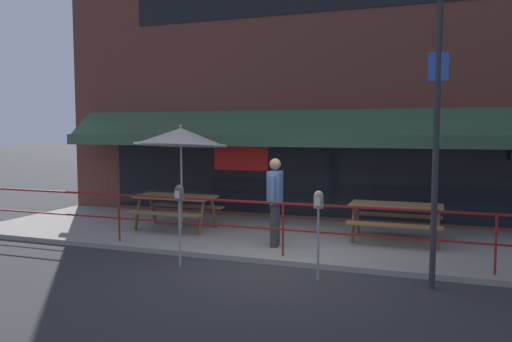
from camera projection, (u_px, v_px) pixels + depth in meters
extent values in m
plane|color=#2D2D30|center=(278.00, 266.00, 8.67)|extent=(120.00, 120.00, 0.00)
cube|color=gray|center=(306.00, 239.00, 10.54)|extent=(15.00, 4.00, 0.10)
cube|color=brown|center=(329.00, 59.00, 12.32)|extent=(15.00, 0.50, 8.20)
cube|color=black|center=(326.00, 171.00, 12.30)|extent=(12.00, 0.02, 2.30)
cube|color=red|center=(241.00, 157.00, 13.01)|extent=(1.50, 0.02, 0.70)
cube|color=#335138|center=(322.00, 124.00, 11.70)|extent=(13.80, 0.92, 0.70)
cube|color=#335138|center=(317.00, 141.00, 11.25)|extent=(13.80, 0.08, 0.28)
cylinder|color=maroon|center=(119.00, 218.00, 10.06)|extent=(0.04, 0.04, 0.95)
cylinder|color=maroon|center=(283.00, 230.00, 8.90)|extent=(0.04, 0.04, 0.95)
cylinder|color=maroon|center=(496.00, 245.00, 7.74)|extent=(0.04, 0.04, 0.95)
cube|color=maroon|center=(283.00, 203.00, 8.86)|extent=(13.80, 0.04, 0.04)
cube|color=maroon|center=(283.00, 230.00, 8.90)|extent=(13.80, 0.03, 0.03)
cube|color=brown|center=(176.00, 197.00, 11.33)|extent=(1.80, 0.80, 0.05)
cube|color=brown|center=(163.00, 214.00, 10.81)|extent=(1.80, 0.26, 0.04)
cube|color=brown|center=(188.00, 206.00, 11.90)|extent=(1.80, 0.26, 0.04)
cylinder|color=brown|center=(201.00, 217.00, 10.80)|extent=(0.07, 0.30, 0.73)
cylinder|color=brown|center=(214.00, 212.00, 11.39)|extent=(0.07, 0.30, 0.73)
cylinder|color=brown|center=(138.00, 213.00, 11.33)|extent=(0.07, 0.30, 0.73)
cylinder|color=brown|center=(153.00, 209.00, 11.93)|extent=(0.07, 0.30, 0.73)
cube|color=brown|center=(396.00, 205.00, 10.02)|extent=(1.80, 0.80, 0.05)
cube|color=brown|center=(393.00, 225.00, 9.50)|extent=(1.80, 0.26, 0.04)
cube|color=brown|center=(398.00, 215.00, 10.59)|extent=(1.80, 0.26, 0.04)
cylinder|color=brown|center=(438.00, 229.00, 9.48)|extent=(0.07, 0.30, 0.73)
cylinder|color=brown|center=(438.00, 223.00, 10.08)|extent=(0.07, 0.30, 0.73)
cylinder|color=brown|center=(353.00, 224.00, 10.02)|extent=(0.07, 0.30, 0.73)
cylinder|color=brown|center=(358.00, 219.00, 10.62)|extent=(0.07, 0.30, 0.73)
cylinder|color=#B7B2A8|center=(181.00, 178.00, 11.57)|extent=(0.04, 0.04, 2.30)
cone|color=silver|center=(181.00, 137.00, 11.49)|extent=(2.10, 2.12, 0.56)
cylinder|color=white|center=(181.00, 145.00, 11.51)|extent=(2.14, 2.14, 0.20)
sphere|color=#B7B2A8|center=(181.00, 126.00, 11.47)|extent=(0.07, 0.07, 0.07)
cylinder|color=#333338|center=(276.00, 223.00, 9.74)|extent=(0.15, 0.15, 0.86)
cylinder|color=#333338|center=(274.00, 225.00, 9.55)|extent=(0.15, 0.15, 0.86)
cube|color=#4C709E|center=(275.00, 187.00, 9.58)|extent=(0.27, 0.42, 0.60)
cylinder|color=#4C709E|center=(278.00, 187.00, 9.83)|extent=(0.10, 0.10, 0.54)
cylinder|color=#4C709E|center=(272.00, 190.00, 9.33)|extent=(0.10, 0.10, 0.54)
sphere|color=#9E7051|center=(275.00, 164.00, 9.55)|extent=(0.22, 0.22, 0.22)
cylinder|color=gray|center=(180.00, 234.00, 8.57)|extent=(0.04, 0.04, 1.15)
cylinder|color=#4C4C51|center=(179.00, 195.00, 8.51)|extent=(0.15, 0.15, 0.20)
sphere|color=#4C4C51|center=(179.00, 189.00, 8.50)|extent=(0.14, 0.14, 0.14)
cube|color=silver|center=(177.00, 195.00, 8.43)|extent=(0.08, 0.01, 0.13)
cylinder|color=gray|center=(318.00, 245.00, 7.75)|extent=(0.04, 0.04, 1.15)
cylinder|color=gray|center=(319.00, 202.00, 7.69)|extent=(0.15, 0.15, 0.20)
sphere|color=gray|center=(319.00, 195.00, 7.68)|extent=(0.14, 0.14, 0.14)
cube|color=silver|center=(317.00, 202.00, 7.61)|extent=(0.08, 0.01, 0.13)
cylinder|color=#2D2D33|center=(436.00, 136.00, 7.21)|extent=(0.09, 0.09, 4.52)
cube|color=blue|center=(438.00, 66.00, 7.11)|extent=(0.28, 0.02, 0.40)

